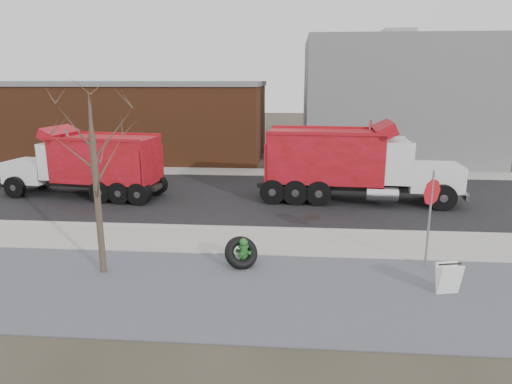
# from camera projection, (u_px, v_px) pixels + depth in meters

# --- Properties ---
(ground) EXTENTS (120.00, 120.00, 0.00)m
(ground) POSITION_uv_depth(u_px,v_px,m) (226.00, 244.00, 15.46)
(ground) COLOR #383328
(ground) RESTS_ON ground
(gravel_verge) EXTENTS (60.00, 5.00, 0.03)m
(gravel_verge) POSITION_uv_depth(u_px,v_px,m) (207.00, 290.00, 12.07)
(gravel_verge) COLOR slate
(gravel_verge) RESTS_ON ground
(sidewalk) EXTENTS (60.00, 2.50, 0.06)m
(sidewalk) POSITION_uv_depth(u_px,v_px,m) (227.00, 241.00, 15.70)
(sidewalk) COLOR #9E9B93
(sidewalk) RESTS_ON ground
(curb) EXTENTS (60.00, 0.15, 0.11)m
(curb) POSITION_uv_depth(u_px,v_px,m) (232.00, 228.00, 16.95)
(curb) COLOR #9E9B93
(curb) RESTS_ON ground
(road) EXTENTS (60.00, 9.40, 0.02)m
(road) POSITION_uv_depth(u_px,v_px,m) (245.00, 197.00, 21.55)
(road) COLOR black
(road) RESTS_ON ground
(far_sidewalk) EXTENTS (60.00, 2.00, 0.06)m
(far_sidewalk) POSITION_uv_depth(u_px,v_px,m) (255.00, 172.00, 27.06)
(far_sidewalk) COLOR #9E9B93
(far_sidewalk) RESTS_ON ground
(building_grey) EXTENTS (12.00, 10.00, 8.00)m
(building_grey) POSITION_uv_depth(u_px,v_px,m) (393.00, 100.00, 31.19)
(building_grey) COLOR slate
(building_grey) RESTS_ON ground
(building_brick) EXTENTS (20.20, 8.20, 5.30)m
(building_brick) POSITION_uv_depth(u_px,v_px,m) (120.00, 119.00, 32.04)
(building_brick) COLOR brown
(building_brick) RESTS_ON ground
(bare_tree) EXTENTS (3.20, 3.20, 5.20)m
(bare_tree) POSITION_uv_depth(u_px,v_px,m) (94.00, 160.00, 12.40)
(bare_tree) COLOR #382D23
(bare_tree) RESTS_ON ground
(fire_hydrant) EXTENTS (0.50, 0.49, 0.88)m
(fire_hydrant) POSITION_uv_depth(u_px,v_px,m) (243.00, 253.00, 13.55)
(fire_hydrant) COLOR #2F712B
(fire_hydrant) RESTS_ON ground
(truck_tire) EXTENTS (1.26, 1.17, 0.99)m
(truck_tire) POSITION_uv_depth(u_px,v_px,m) (241.00, 253.00, 13.49)
(truck_tire) COLOR black
(truck_tire) RESTS_ON ground
(stop_sign) EXTENTS (0.63, 0.53, 2.93)m
(stop_sign) POSITION_uv_depth(u_px,v_px,m) (431.00, 203.00, 13.10)
(stop_sign) COLOR gray
(stop_sign) RESTS_ON ground
(sandwich_board) EXTENTS (0.67, 0.50, 0.84)m
(sandwich_board) POSITION_uv_depth(u_px,v_px,m) (449.00, 279.00, 11.74)
(sandwich_board) COLOR white
(sandwich_board) RESTS_ON ground
(dump_truck_red_a) EXTENTS (8.99, 2.98, 3.60)m
(dump_truck_red_a) POSITION_uv_depth(u_px,v_px,m) (351.00, 161.00, 20.45)
(dump_truck_red_a) COLOR black
(dump_truck_red_a) RESTS_ON ground
(dump_truck_red_b) EXTENTS (7.75, 3.13, 3.24)m
(dump_truck_red_b) POSITION_uv_depth(u_px,v_px,m) (88.00, 162.00, 21.22)
(dump_truck_red_b) COLOR black
(dump_truck_red_b) RESTS_ON ground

